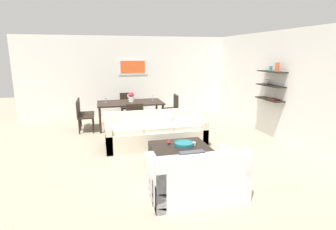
% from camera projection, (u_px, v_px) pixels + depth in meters
% --- Properties ---
extents(ground_plane, '(18.00, 18.00, 0.00)m').
position_uv_depth(ground_plane, '(163.00, 149.00, 6.21)').
color(ground_plane, tan).
extents(back_wall_unit, '(8.40, 0.09, 2.70)m').
position_uv_depth(back_wall_unit, '(148.00, 77.00, 9.31)').
color(back_wall_unit, silver).
rests_on(back_wall_unit, ground).
extents(right_wall_shelf_unit, '(0.34, 8.20, 2.70)m').
position_uv_depth(right_wall_shelf_unit, '(268.00, 84.00, 7.20)').
color(right_wall_shelf_unit, silver).
rests_on(right_wall_shelf_unit, ground).
extents(sofa_beige, '(2.32, 0.90, 0.78)m').
position_uv_depth(sofa_beige, '(156.00, 133.00, 6.44)').
color(sofa_beige, beige).
rests_on(sofa_beige, ground).
extents(loveseat_white, '(1.42, 0.90, 0.78)m').
position_uv_depth(loveseat_white, '(196.00, 177.00, 4.15)').
color(loveseat_white, white).
rests_on(loveseat_white, ground).
extents(coffee_table, '(1.10, 0.91, 0.38)m').
position_uv_depth(coffee_table, '(180.00, 155.00, 5.35)').
color(coffee_table, black).
rests_on(coffee_table, ground).
extents(decorative_bowl, '(0.39, 0.39, 0.06)m').
position_uv_depth(decorative_bowl, '(184.00, 143.00, 5.33)').
color(decorative_bowl, '#19666B').
rests_on(decorative_bowl, coffee_table).
extents(candle_jar, '(0.07, 0.07, 0.07)m').
position_uv_depth(candle_jar, '(194.00, 144.00, 5.32)').
color(candle_jar, silver).
rests_on(candle_jar, coffee_table).
extents(apple_on_coffee_table, '(0.07, 0.07, 0.07)m').
position_uv_depth(apple_on_coffee_table, '(169.00, 142.00, 5.38)').
color(apple_on_coffee_table, red).
rests_on(apple_on_coffee_table, coffee_table).
extents(dining_table, '(1.88, 1.02, 0.75)m').
position_uv_depth(dining_table, '(130.00, 104.00, 7.94)').
color(dining_table, black).
rests_on(dining_table, ground).
extents(dining_chair_foot, '(0.44, 0.44, 0.88)m').
position_uv_depth(dining_chair_foot, '(134.00, 117.00, 7.11)').
color(dining_chair_foot, black).
rests_on(dining_chair_foot, ground).
extents(dining_chair_left_far, '(0.44, 0.44, 0.88)m').
position_uv_depth(dining_chair_left_far, '(83.00, 111.00, 7.87)').
color(dining_chair_left_far, black).
rests_on(dining_chair_left_far, ground).
extents(dining_chair_right_far, '(0.44, 0.44, 0.88)m').
position_uv_depth(dining_chair_right_far, '(172.00, 107.00, 8.52)').
color(dining_chair_right_far, black).
rests_on(dining_chair_right_far, ground).
extents(dining_chair_head, '(0.44, 0.44, 0.88)m').
position_uv_depth(dining_chair_head, '(127.00, 105.00, 8.85)').
color(dining_chair_head, black).
rests_on(dining_chair_head, ground).
extents(dining_chair_left_near, '(0.44, 0.44, 0.88)m').
position_uv_depth(dining_chair_left_near, '(82.00, 114.00, 7.44)').
color(dining_chair_left_near, black).
rests_on(dining_chair_left_near, ground).
extents(wine_glass_head, '(0.07, 0.07, 0.16)m').
position_uv_depth(wine_glass_head, '(128.00, 96.00, 8.33)').
color(wine_glass_head, silver).
rests_on(wine_glass_head, dining_table).
extents(wine_glass_right_far, '(0.07, 0.07, 0.16)m').
position_uv_depth(wine_glass_right_far, '(153.00, 97.00, 8.19)').
color(wine_glass_right_far, silver).
rests_on(wine_glass_right_far, dining_table).
extents(wine_glass_left_far, '(0.08, 0.08, 0.15)m').
position_uv_depth(wine_glass_left_far, '(106.00, 99.00, 7.85)').
color(wine_glass_left_far, silver).
rests_on(wine_glass_left_far, dining_table).
extents(wine_glass_foot, '(0.06, 0.06, 0.16)m').
position_uv_depth(wine_glass_foot, '(132.00, 101.00, 7.47)').
color(wine_glass_foot, silver).
rests_on(wine_glass_foot, dining_table).
extents(centerpiece_vase, '(0.16, 0.16, 0.29)m').
position_uv_depth(centerpiece_vase, '(131.00, 97.00, 7.94)').
color(centerpiece_vase, silver).
rests_on(centerpiece_vase, dining_table).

